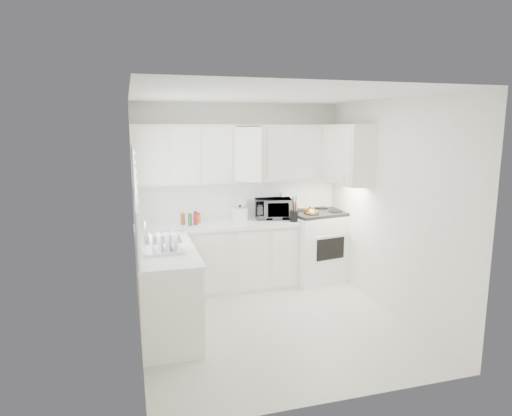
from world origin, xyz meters
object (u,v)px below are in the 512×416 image
object	(u,v)px
microwave	(273,206)
dish_rack	(162,242)
rice_cooker	(240,213)
stove	(316,236)
utensil_crock	(294,208)
tea_kettle	(310,213)

from	to	relation	value
microwave	dish_rack	size ratio (longest dim) A/B	1.27
dish_rack	rice_cooker	bearing A→B (deg)	45.36
stove	dish_rack	distance (m)	2.71
stove	utensil_crock	bearing A→B (deg)	-166.62
stove	rice_cooker	bearing A→B (deg)	165.34
tea_kettle	dish_rack	xyz separation A→B (m)	(-2.17, -1.14, 0.01)
tea_kettle	rice_cooker	xyz separation A→B (m)	(-0.97, 0.25, 0.01)
stove	rice_cooker	xyz separation A→B (m)	(-1.15, 0.09, 0.40)
stove	microwave	distance (m)	0.80
tea_kettle	utensil_crock	bearing A→B (deg)	-170.36
utensil_crock	dish_rack	bearing A→B (deg)	-149.96
tea_kettle	microwave	world-z (taller)	microwave
microwave	rice_cooker	xyz separation A→B (m)	(-0.51, -0.02, -0.07)
rice_cooker	utensil_crock	bearing A→B (deg)	-13.74
rice_cooker	dish_rack	bearing A→B (deg)	-123.35
microwave	utensil_crock	size ratio (longest dim) A/B	1.40
microwave	utensil_crock	distance (m)	0.37
rice_cooker	microwave	bearing A→B (deg)	10.11
stove	microwave	world-z (taller)	stove
stove	microwave	size ratio (longest dim) A/B	2.53
tea_kettle	rice_cooker	distance (m)	1.00
rice_cooker	dish_rack	world-z (taller)	dish_rack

